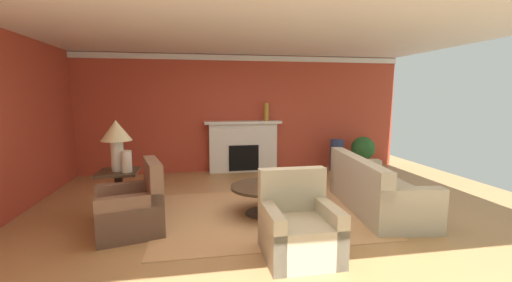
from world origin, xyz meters
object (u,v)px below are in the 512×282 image
(fireplace, at_px, (243,148))
(table_lamp, at_px, (116,135))
(vase_on_side_table, at_px, (127,161))
(potted_plant, at_px, (363,151))
(armchair_near_window, at_px, (133,210))
(armchair_facing_fireplace, at_px, (299,229))
(vase_tall_corner, at_px, (337,155))
(sofa, at_px, (375,192))
(coffee_table, at_px, (264,193))
(vase_mantel_right, at_px, (266,112))
(side_table, at_px, (119,190))

(fireplace, height_order, table_lamp, table_lamp)
(table_lamp, xyz_separation_m, vase_on_side_table, (0.15, -0.12, -0.37))
(table_lamp, distance_m, potted_plant, 5.57)
(armchair_near_window, height_order, armchair_facing_fireplace, same)
(armchair_near_window, distance_m, armchair_facing_fireplace, 2.21)
(table_lamp, bearing_deg, armchair_near_window, -65.28)
(table_lamp, xyz_separation_m, vase_tall_corner, (4.47, 2.34, -0.85))
(sofa, distance_m, vase_tall_corner, 2.81)
(fireplace, distance_m, coffee_table, 2.95)
(coffee_table, distance_m, vase_mantel_right, 3.15)
(vase_mantel_right, bearing_deg, fireplace, 174.85)
(armchair_near_window, bearing_deg, vase_on_side_table, 105.69)
(armchair_near_window, bearing_deg, armchair_facing_fireplace, -27.00)
(vase_mantel_right, bearing_deg, coffee_table, -102.58)
(armchair_facing_fireplace, bearing_deg, vase_mantel_right, 83.08)
(vase_tall_corner, bearing_deg, coffee_table, -131.50)
(armchair_near_window, relative_size, coffee_table, 0.97)
(armchair_facing_fireplace, bearing_deg, coffee_table, 95.51)
(armchair_near_window, distance_m, vase_mantel_right, 4.23)
(potted_plant, bearing_deg, sofa, -114.09)
(armchair_near_window, distance_m, vase_tall_corner, 5.13)
(table_lamp, height_order, potted_plant, table_lamp)
(vase_mantel_right, bearing_deg, table_lamp, -137.03)
(coffee_table, distance_m, vase_tall_corner, 3.52)
(potted_plant, bearing_deg, table_lamp, -156.63)
(fireplace, distance_m, side_table, 3.46)
(coffee_table, xyz_separation_m, table_lamp, (-2.13, 0.30, 0.89))
(sofa, relative_size, potted_plant, 2.62)
(side_table, height_order, vase_mantel_right, vase_mantel_right)
(side_table, bearing_deg, vase_tall_corner, 27.62)
(coffee_table, bearing_deg, fireplace, 88.16)
(fireplace, relative_size, armchair_near_window, 1.85)
(side_table, distance_m, potted_plant, 5.52)
(vase_tall_corner, bearing_deg, fireplace, 172.38)
(side_table, distance_m, vase_on_side_table, 0.50)
(vase_on_side_table, bearing_deg, fireplace, 53.00)
(armchair_near_window, height_order, vase_tall_corner, armchair_near_window)
(potted_plant, bearing_deg, fireplace, 171.05)
(vase_tall_corner, bearing_deg, vase_on_side_table, -150.35)
(fireplace, distance_m, vase_mantel_right, 1.01)
(fireplace, relative_size, armchair_facing_fireplace, 1.89)
(sofa, relative_size, vase_tall_corner, 2.88)
(armchair_near_window, xyz_separation_m, vase_tall_corner, (4.17, 2.99, 0.07))
(coffee_table, bearing_deg, vase_tall_corner, 48.50)
(armchair_facing_fireplace, distance_m, side_table, 2.80)
(coffee_table, height_order, vase_mantel_right, vase_mantel_right)
(table_lamp, xyz_separation_m, vase_mantel_right, (2.78, 2.59, 0.20))
(coffee_table, bearing_deg, armchair_near_window, -169.25)
(armchair_near_window, bearing_deg, potted_plant, 30.76)
(fireplace, bearing_deg, vase_mantel_right, -5.15)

